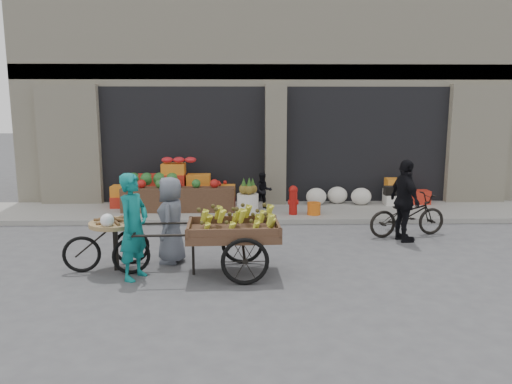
{
  "coord_description": "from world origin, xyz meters",
  "views": [
    {
      "loc": [
        -0.8,
        -8.27,
        2.77
      ],
      "look_at": [
        -0.6,
        1.15,
        1.1
      ],
      "focal_mm": 35.0,
      "sensor_mm": 36.0,
      "label": 1
    }
  ],
  "objects_px": {
    "orange_bucket": "(314,209)",
    "vendor_grey": "(171,220)",
    "pineapple_bin": "(248,204)",
    "fire_hydrant": "(293,199)",
    "bicycle": "(407,215)",
    "cyclist": "(405,201)",
    "vendor_woman": "(134,227)",
    "seated_person": "(263,191)",
    "banana_cart": "(230,228)",
    "tricycle_cart": "(115,237)"
  },
  "relations": [
    {
      "from": "fire_hydrant",
      "to": "seated_person",
      "type": "bearing_deg",
      "value": 137.12
    },
    {
      "from": "pineapple_bin",
      "to": "banana_cart",
      "type": "bearing_deg",
      "value": -94.43
    },
    {
      "from": "pineapple_bin",
      "to": "fire_hydrant",
      "type": "height_order",
      "value": "fire_hydrant"
    },
    {
      "from": "vendor_grey",
      "to": "orange_bucket",
      "type": "bearing_deg",
      "value": 140.06
    },
    {
      "from": "orange_bucket",
      "to": "seated_person",
      "type": "height_order",
      "value": "seated_person"
    },
    {
      "from": "bicycle",
      "to": "cyclist",
      "type": "height_order",
      "value": "cyclist"
    },
    {
      "from": "vendor_woman",
      "to": "vendor_grey",
      "type": "height_order",
      "value": "vendor_woman"
    },
    {
      "from": "fire_hydrant",
      "to": "vendor_woman",
      "type": "bearing_deg",
      "value": -125.44
    },
    {
      "from": "orange_bucket",
      "to": "cyclist",
      "type": "xyz_separation_m",
      "value": [
        1.56,
        -1.96,
        0.57
      ]
    },
    {
      "from": "vendor_woman",
      "to": "tricycle_cart",
      "type": "distance_m",
      "value": 0.66
    },
    {
      "from": "fire_hydrant",
      "to": "vendor_grey",
      "type": "height_order",
      "value": "vendor_grey"
    },
    {
      "from": "seated_person",
      "to": "vendor_woman",
      "type": "height_order",
      "value": "vendor_woman"
    },
    {
      "from": "banana_cart",
      "to": "bicycle",
      "type": "distance_m",
      "value": 4.36
    },
    {
      "from": "pineapple_bin",
      "to": "vendor_grey",
      "type": "relative_size",
      "value": 0.34
    },
    {
      "from": "tricycle_cart",
      "to": "cyclist",
      "type": "distance_m",
      "value": 5.67
    },
    {
      "from": "pineapple_bin",
      "to": "seated_person",
      "type": "height_order",
      "value": "seated_person"
    },
    {
      "from": "cyclist",
      "to": "fire_hydrant",
      "type": "bearing_deg",
      "value": 33.26
    },
    {
      "from": "bicycle",
      "to": "cyclist",
      "type": "distance_m",
      "value": 0.59
    },
    {
      "from": "vendor_woman",
      "to": "tricycle_cart",
      "type": "xyz_separation_m",
      "value": [
        -0.42,
        0.42,
        -0.29
      ]
    },
    {
      "from": "banana_cart",
      "to": "tricycle_cart",
      "type": "height_order",
      "value": "banana_cart"
    },
    {
      "from": "banana_cart",
      "to": "tricycle_cart",
      "type": "xyz_separation_m",
      "value": [
        -1.93,
        0.24,
        -0.21
      ]
    },
    {
      "from": "orange_bucket",
      "to": "tricycle_cart",
      "type": "distance_m",
      "value": 5.31
    },
    {
      "from": "tricycle_cart",
      "to": "vendor_grey",
      "type": "height_order",
      "value": "vendor_grey"
    },
    {
      "from": "tricycle_cart",
      "to": "bicycle",
      "type": "bearing_deg",
      "value": 8.2
    },
    {
      "from": "tricycle_cart",
      "to": "pineapple_bin",
      "type": "bearing_deg",
      "value": 46.89
    },
    {
      "from": "cyclist",
      "to": "tricycle_cart",
      "type": "bearing_deg",
      "value": 94.8
    },
    {
      "from": "tricycle_cart",
      "to": "vendor_grey",
      "type": "xyz_separation_m",
      "value": [
        0.88,
        0.42,
        0.2
      ]
    },
    {
      "from": "orange_bucket",
      "to": "vendor_grey",
      "type": "height_order",
      "value": "vendor_grey"
    },
    {
      "from": "tricycle_cart",
      "to": "cyclist",
      "type": "height_order",
      "value": "cyclist"
    },
    {
      "from": "pineapple_bin",
      "to": "orange_bucket",
      "type": "height_order",
      "value": "pineapple_bin"
    },
    {
      "from": "fire_hydrant",
      "to": "cyclist",
      "type": "xyz_separation_m",
      "value": [
        2.06,
        -2.01,
        0.34
      ]
    },
    {
      "from": "fire_hydrant",
      "to": "vendor_woman",
      "type": "xyz_separation_m",
      "value": [
        -2.93,
        -4.11,
        0.35
      ]
    },
    {
      "from": "vendor_grey",
      "to": "cyclist",
      "type": "bearing_deg",
      "value": 108.23
    },
    {
      "from": "vendor_woman",
      "to": "bicycle",
      "type": "relative_size",
      "value": 1.0
    },
    {
      "from": "tricycle_cart",
      "to": "cyclist",
      "type": "xyz_separation_m",
      "value": [
        5.41,
        1.68,
        0.27
      ]
    },
    {
      "from": "pineapple_bin",
      "to": "vendor_woman",
      "type": "height_order",
      "value": "vendor_woman"
    },
    {
      "from": "fire_hydrant",
      "to": "cyclist",
      "type": "bearing_deg",
      "value": -44.25
    },
    {
      "from": "fire_hydrant",
      "to": "seated_person",
      "type": "relative_size",
      "value": 0.76
    },
    {
      "from": "vendor_woman",
      "to": "cyclist",
      "type": "height_order",
      "value": "vendor_woman"
    },
    {
      "from": "seated_person",
      "to": "bicycle",
      "type": "height_order",
      "value": "seated_person"
    },
    {
      "from": "pineapple_bin",
      "to": "bicycle",
      "type": "relative_size",
      "value": 0.3
    },
    {
      "from": "orange_bucket",
      "to": "bicycle",
      "type": "distance_m",
      "value": 2.36
    },
    {
      "from": "orange_bucket",
      "to": "bicycle",
      "type": "xyz_separation_m",
      "value": [
        1.76,
        -1.56,
        0.18
      ]
    },
    {
      "from": "vendor_grey",
      "to": "cyclist",
      "type": "distance_m",
      "value": 4.7
    },
    {
      "from": "orange_bucket",
      "to": "banana_cart",
      "type": "distance_m",
      "value": 4.36
    },
    {
      "from": "orange_bucket",
      "to": "banana_cart",
      "type": "height_order",
      "value": "banana_cart"
    },
    {
      "from": "vendor_grey",
      "to": "bicycle",
      "type": "distance_m",
      "value": 5.02
    },
    {
      "from": "fire_hydrant",
      "to": "cyclist",
      "type": "relative_size",
      "value": 0.42
    },
    {
      "from": "vendor_woman",
      "to": "bicycle",
      "type": "xyz_separation_m",
      "value": [
        5.19,
        2.5,
        -0.4
      ]
    },
    {
      "from": "pineapple_bin",
      "to": "tricycle_cart",
      "type": "bearing_deg",
      "value": -120.94
    }
  ]
}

